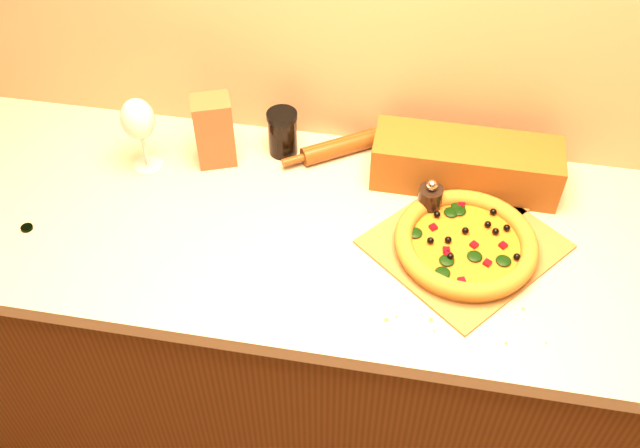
% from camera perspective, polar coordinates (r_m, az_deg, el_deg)
% --- Properties ---
extents(cabinet, '(2.80, 0.65, 0.86)m').
position_cam_1_polar(cabinet, '(2.00, 2.55, -9.69)').
color(cabinet, '#4C2C10').
rests_on(cabinet, ground).
extents(countertop, '(2.84, 0.68, 0.04)m').
position_cam_1_polar(countertop, '(1.64, 3.06, -1.01)').
color(countertop, '#C0AE96').
rests_on(countertop, cabinet).
extents(pizza_peel, '(0.49, 0.51, 0.01)m').
position_cam_1_polar(pizza_peel, '(1.64, 11.83, -1.33)').
color(pizza_peel, brown).
rests_on(pizza_peel, countertop).
extents(pizza, '(0.31, 0.31, 0.04)m').
position_cam_1_polar(pizza, '(1.60, 11.58, -1.54)').
color(pizza, '#A9682A').
rests_on(pizza, pizza_peel).
extents(bottle_cap, '(0.03, 0.03, 0.01)m').
position_cam_1_polar(bottle_cap, '(1.76, -22.40, -0.28)').
color(bottle_cap, black).
rests_on(bottle_cap, countertop).
extents(pepper_grinder, '(0.06, 0.06, 0.11)m').
position_cam_1_polar(pepper_grinder, '(1.65, 8.76, 1.87)').
color(pepper_grinder, black).
rests_on(pepper_grinder, countertop).
extents(rolling_pin, '(0.30, 0.21, 0.05)m').
position_cam_1_polar(rolling_pin, '(1.81, 2.16, 6.33)').
color(rolling_pin, '#53260E').
rests_on(rolling_pin, countertop).
extents(bread_bag, '(0.44, 0.15, 0.12)m').
position_cam_1_polar(bread_bag, '(1.73, 11.56, 4.77)').
color(bread_bag, brown).
rests_on(bread_bag, countertop).
extents(wine_glass, '(0.08, 0.08, 0.20)m').
position_cam_1_polar(wine_glass, '(1.74, -14.34, 7.98)').
color(wine_glass, silver).
rests_on(wine_glass, countertop).
extents(paper_bag, '(0.11, 0.10, 0.18)m').
position_cam_1_polar(paper_bag, '(1.76, -8.47, 7.37)').
color(paper_bag, brown).
rests_on(paper_bag, countertop).
extents(dark_jar, '(0.08, 0.08, 0.12)m').
position_cam_1_polar(dark_jar, '(1.79, -3.01, 7.30)').
color(dark_jar, black).
rests_on(dark_jar, countertop).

